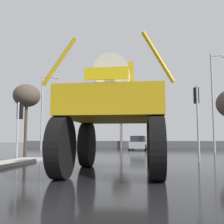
{
  "coord_description": "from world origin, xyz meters",
  "views": [
    {
      "loc": [
        2.26,
        -3.77,
        1.19
      ],
      "look_at": [
        0.74,
        8.07,
        2.42
      ],
      "focal_mm": 41.92,
      "sensor_mm": 36.0,
      "label": 1
    }
  ],
  "objects_px": {
    "streetlight_far_left": "(43,108)",
    "bare_tree_left": "(27,96)",
    "traffic_signal_near_left": "(19,118)",
    "traffic_signal_far_left": "(121,126)",
    "streetlight_far_right": "(214,98)",
    "bare_tree_far_center": "(121,109)",
    "traffic_signal_near_right": "(197,106)",
    "oversize_sprayer": "(115,113)",
    "sedan_ahead": "(139,143)"
  },
  "relations": [
    {
      "from": "bare_tree_left",
      "to": "bare_tree_far_center",
      "type": "distance_m",
      "value": 14.45
    },
    {
      "from": "streetlight_far_left",
      "to": "streetlight_far_right",
      "type": "xyz_separation_m",
      "value": [
        17.22,
        -2.34,
        0.45
      ]
    },
    {
      "from": "streetlight_far_left",
      "to": "bare_tree_left",
      "type": "height_order",
      "value": "streetlight_far_left"
    },
    {
      "from": "bare_tree_far_center",
      "to": "traffic_signal_near_right",
      "type": "bearing_deg",
      "value": -74.69
    },
    {
      "from": "bare_tree_left",
      "to": "traffic_signal_near_right",
      "type": "bearing_deg",
      "value": -35.99
    },
    {
      "from": "sedan_ahead",
      "to": "streetlight_far_left",
      "type": "height_order",
      "value": "streetlight_far_left"
    },
    {
      "from": "traffic_signal_near_right",
      "to": "streetlight_far_left",
      "type": "relative_size",
      "value": 0.5
    },
    {
      "from": "sedan_ahead",
      "to": "traffic_signal_near_right",
      "type": "distance_m",
      "value": 15.77
    },
    {
      "from": "oversize_sprayer",
      "to": "sedan_ahead",
      "type": "bearing_deg",
      "value": -1.44
    },
    {
      "from": "sedan_ahead",
      "to": "bare_tree_left",
      "type": "bearing_deg",
      "value": 117.03
    },
    {
      "from": "traffic_signal_near_left",
      "to": "streetlight_far_right",
      "type": "relative_size",
      "value": 0.36
    },
    {
      "from": "sedan_ahead",
      "to": "streetlight_far_left",
      "type": "xyz_separation_m",
      "value": [
        -10.21,
        -2.43,
        3.77
      ]
    },
    {
      "from": "traffic_signal_far_left",
      "to": "oversize_sprayer",
      "type": "bearing_deg",
      "value": -85.17
    },
    {
      "from": "oversize_sprayer",
      "to": "traffic_signal_far_left",
      "type": "relative_size",
      "value": 1.43
    },
    {
      "from": "traffic_signal_near_left",
      "to": "traffic_signal_far_left",
      "type": "relative_size",
      "value": 0.84
    },
    {
      "from": "sedan_ahead",
      "to": "traffic_signal_far_left",
      "type": "height_order",
      "value": "traffic_signal_far_left"
    },
    {
      "from": "oversize_sprayer",
      "to": "sedan_ahead",
      "type": "height_order",
      "value": "oversize_sprayer"
    },
    {
      "from": "streetlight_far_left",
      "to": "bare_tree_left",
      "type": "xyz_separation_m",
      "value": [
        -0.87,
        -2.2,
        0.98
      ]
    },
    {
      "from": "oversize_sprayer",
      "to": "streetlight_far_left",
      "type": "xyz_separation_m",
      "value": [
        -9.89,
        17.51,
        2.33
      ]
    },
    {
      "from": "streetlight_far_right",
      "to": "bare_tree_left",
      "type": "xyz_separation_m",
      "value": [
        -18.08,
        0.15,
        0.54
      ]
    },
    {
      "from": "oversize_sprayer",
      "to": "streetlight_far_right",
      "type": "height_order",
      "value": "streetlight_far_right"
    },
    {
      "from": "traffic_signal_near_left",
      "to": "traffic_signal_far_left",
      "type": "height_order",
      "value": "traffic_signal_far_left"
    },
    {
      "from": "traffic_signal_far_left",
      "to": "bare_tree_left",
      "type": "height_order",
      "value": "bare_tree_left"
    },
    {
      "from": "streetlight_far_left",
      "to": "streetlight_far_right",
      "type": "distance_m",
      "value": 17.38
    },
    {
      "from": "traffic_signal_near_right",
      "to": "traffic_signal_near_left",
      "type": "bearing_deg",
      "value": 179.93
    },
    {
      "from": "traffic_signal_near_right",
      "to": "streetlight_far_left",
      "type": "height_order",
      "value": "streetlight_far_left"
    },
    {
      "from": "traffic_signal_near_left",
      "to": "bare_tree_left",
      "type": "distance_m",
      "value": 11.96
    },
    {
      "from": "streetlight_far_right",
      "to": "bare_tree_far_center",
      "type": "height_order",
      "value": "streetlight_far_right"
    },
    {
      "from": "traffic_signal_near_left",
      "to": "sedan_ahead",
      "type": "bearing_deg",
      "value": 67.18
    },
    {
      "from": "streetlight_far_right",
      "to": "oversize_sprayer",
      "type": "bearing_deg",
      "value": -115.79
    },
    {
      "from": "traffic_signal_near_right",
      "to": "traffic_signal_far_left",
      "type": "relative_size",
      "value": 1.04
    },
    {
      "from": "sedan_ahead",
      "to": "traffic_signal_near_left",
      "type": "xyz_separation_m",
      "value": [
        -6.4,
        -15.2,
        1.66
      ]
    },
    {
      "from": "bare_tree_far_center",
      "to": "streetlight_far_left",
      "type": "bearing_deg",
      "value": -128.68
    },
    {
      "from": "traffic_signal_near_left",
      "to": "traffic_signal_far_left",
      "type": "xyz_separation_m",
      "value": [
        4.15,
        18.09,
        0.45
      ]
    },
    {
      "from": "streetlight_far_right",
      "to": "traffic_signal_near_left",
      "type": "bearing_deg",
      "value": -142.13
    },
    {
      "from": "sedan_ahead",
      "to": "bare_tree_far_center",
      "type": "relative_size",
      "value": 0.63
    },
    {
      "from": "traffic_signal_near_left",
      "to": "streetlight_far_left",
      "type": "relative_size",
      "value": 0.41
    },
    {
      "from": "traffic_signal_near_left",
      "to": "bare_tree_left",
      "type": "bearing_deg",
      "value": 113.87
    },
    {
      "from": "sedan_ahead",
      "to": "streetlight_far_left",
      "type": "relative_size",
      "value": 0.52
    },
    {
      "from": "traffic_signal_near_right",
      "to": "sedan_ahead",
      "type": "bearing_deg",
      "value": 102.95
    },
    {
      "from": "oversize_sprayer",
      "to": "bare_tree_far_center",
      "type": "relative_size",
      "value": 0.83
    },
    {
      "from": "streetlight_far_right",
      "to": "bare_tree_left",
      "type": "bearing_deg",
      "value": 179.53
    },
    {
      "from": "traffic_signal_near_left",
      "to": "streetlight_far_right",
      "type": "height_order",
      "value": "streetlight_far_right"
    },
    {
      "from": "oversize_sprayer",
      "to": "traffic_signal_near_left",
      "type": "xyz_separation_m",
      "value": [
        -6.08,
        4.74,
        0.23
      ]
    },
    {
      "from": "traffic_signal_near_right",
      "to": "traffic_signal_far_left",
      "type": "bearing_deg",
      "value": 107.61
    },
    {
      "from": "sedan_ahead",
      "to": "traffic_signal_near_right",
      "type": "height_order",
      "value": "traffic_signal_near_right"
    },
    {
      "from": "oversize_sprayer",
      "to": "traffic_signal_far_left",
      "type": "height_order",
      "value": "oversize_sprayer"
    },
    {
      "from": "traffic_signal_near_left",
      "to": "traffic_signal_near_right",
      "type": "bearing_deg",
      "value": -0.07
    },
    {
      "from": "sedan_ahead",
      "to": "streetlight_far_left",
      "type": "bearing_deg",
      "value": 107.74
    },
    {
      "from": "traffic_signal_far_left",
      "to": "streetlight_far_right",
      "type": "height_order",
      "value": "streetlight_far_right"
    }
  ]
}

